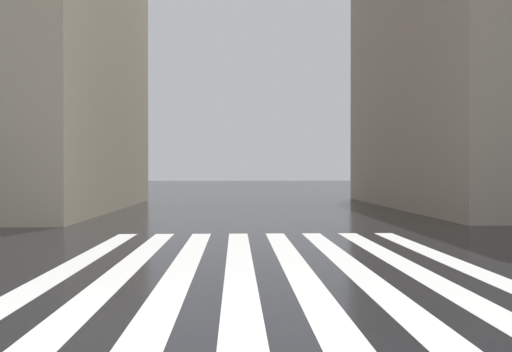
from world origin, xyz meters
TOP-DOWN VIEW (x-y plane):
  - zebra_crossing at (4.00, -1.34)m, footprint 13.00×7.50m

SIDE VIEW (x-z plane):
  - zebra_crossing at x=4.00m, z-range 0.00..0.01m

